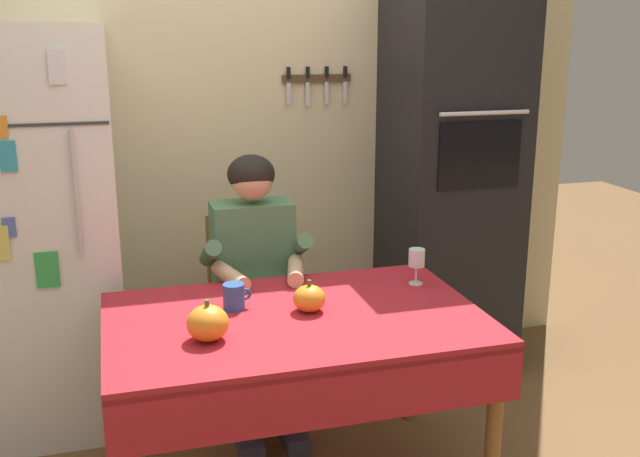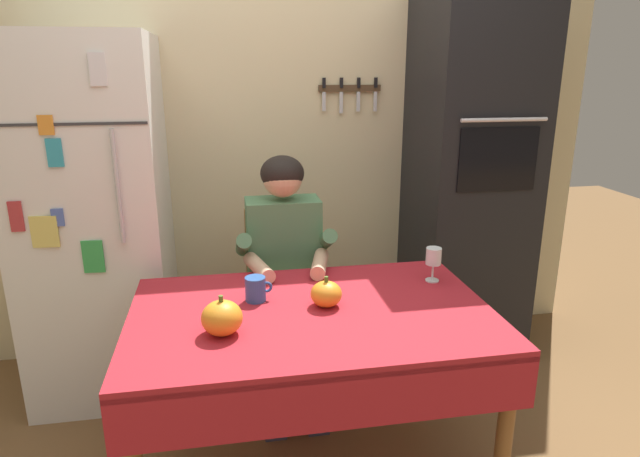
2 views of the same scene
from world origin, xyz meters
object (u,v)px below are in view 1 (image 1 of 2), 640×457
at_px(seated_person, 256,270).
at_px(chair_behind_person, 249,302).
at_px(coffee_mug, 234,296).
at_px(pumpkin_medium, 208,323).
at_px(wine_glass, 417,259).
at_px(refrigerator, 39,233).
at_px(dining_table, 297,338).
at_px(wall_oven, 450,174).
at_px(pumpkin_large, 309,298).

bearing_deg(seated_person, chair_behind_person, 90.00).
height_order(coffee_mug, pumpkin_medium, pumpkin_medium).
relative_size(coffee_mug, pumpkin_medium, 0.75).
bearing_deg(wine_glass, pumpkin_medium, -159.81).
height_order(seated_person, wine_glass, seated_person).
height_order(refrigerator, coffee_mug, refrigerator).
distance_m(dining_table, pumpkin_medium, 0.39).
height_order(refrigerator, wall_oven, wall_oven).
xyz_separation_m(dining_table, pumpkin_large, (0.06, 0.05, 0.14)).
bearing_deg(pumpkin_medium, pumpkin_large, 22.05).
bearing_deg(coffee_mug, refrigerator, 135.49).
xyz_separation_m(wine_glass, pumpkin_medium, (-0.92, -0.34, -0.05)).
relative_size(dining_table, chair_behind_person, 1.51).
relative_size(refrigerator, pumpkin_large, 14.45).
bearing_deg(pumpkin_large, seated_person, 99.93).
relative_size(coffee_mug, wine_glass, 0.72).
bearing_deg(pumpkin_large, coffee_mug, 159.17).
bearing_deg(chair_behind_person, seated_person, -90.00).
distance_m(chair_behind_person, pumpkin_large, 0.80).
xyz_separation_m(refrigerator, pumpkin_medium, (0.61, -1.00, -0.10)).
bearing_deg(wall_oven, pumpkin_large, -138.52).
relative_size(refrigerator, seated_person, 1.45).
bearing_deg(refrigerator, wall_oven, 1.14).
bearing_deg(dining_table, chair_behind_person, 92.48).
distance_m(coffee_mug, pumpkin_medium, 0.30).
height_order(seated_person, pumpkin_medium, seated_person).
height_order(chair_behind_person, wine_glass, chair_behind_person).
xyz_separation_m(wine_glass, pumpkin_large, (-0.51, -0.17, -0.06)).
height_order(coffee_mug, pumpkin_large, pumpkin_large).
distance_m(seated_person, wine_glass, 0.73).
bearing_deg(pumpkin_large, chair_behind_person, 97.44).
bearing_deg(pumpkin_medium, wall_oven, 36.67).
xyz_separation_m(wall_oven, chair_behind_person, (-1.08, -0.13, -0.54)).
relative_size(seated_person, coffee_mug, 11.30).
bearing_deg(pumpkin_medium, wine_glass, 20.19).
bearing_deg(wall_oven, pumpkin_medium, -143.33).
height_order(dining_table, seated_person, seated_person).
distance_m(refrigerator, pumpkin_large, 1.32).
bearing_deg(dining_table, refrigerator, 137.09).
bearing_deg(wall_oven, dining_table, -138.69).
height_order(dining_table, coffee_mug, coffee_mug).
distance_m(wall_oven, dining_table, 1.45).
relative_size(refrigerator, wall_oven, 0.86).
bearing_deg(pumpkin_large, pumpkin_medium, -157.95).
height_order(refrigerator, chair_behind_person, refrigerator).
relative_size(wall_oven, coffee_mug, 19.05).
distance_m(dining_table, seated_person, 0.61).
relative_size(dining_table, pumpkin_large, 11.24).
height_order(dining_table, wine_glass, wine_glass).
distance_m(wine_glass, pumpkin_medium, 0.98).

